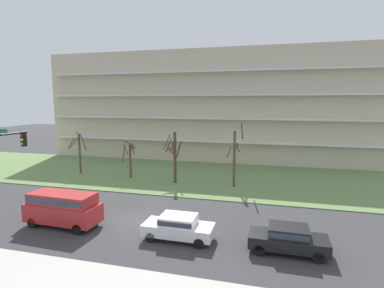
{
  "coord_description": "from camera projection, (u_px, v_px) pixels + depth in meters",
  "views": [
    {
      "loc": [
        9.04,
        -19.18,
        8.58
      ],
      "look_at": [
        2.49,
        6.0,
        4.94
      ],
      "focal_mm": 28.27,
      "sensor_mm": 36.0,
      "label": 1
    }
  ],
  "objects": [
    {
      "name": "ground",
      "position": [
        138.0,
        222.0,
        21.83
      ],
      "size": [
        160.0,
        160.0,
        0.0
      ],
      "primitive_type": "plane",
      "color": "#38383A"
    },
    {
      "name": "sidewalk_curb_near",
      "position": [
        65.0,
        285.0,
        14.15
      ],
      "size": [
        80.0,
        4.0,
        0.15
      ],
      "primitive_type": "cube",
      "color": "#BCB7AD",
      "rests_on": "ground"
    },
    {
      "name": "grass_lawn_strip",
      "position": [
        189.0,
        176.0,
        35.24
      ],
      "size": [
        80.0,
        16.0,
        0.08
      ],
      "primitive_type": "cube",
      "color": "#66844C",
      "rests_on": "ground"
    },
    {
      "name": "apartment_building",
      "position": [
        212.0,
        106.0,
        47.37
      ],
      "size": [
        48.67,
        12.55,
        15.84
      ],
      "color": "beige",
      "rests_on": "ground"
    },
    {
      "name": "tree_far_left",
      "position": [
        79.0,
        151.0,
        35.84
      ],
      "size": [
        1.95,
        2.25,
        5.21
      ],
      "color": "brown",
      "rests_on": "ground"
    },
    {
      "name": "tree_left",
      "position": [
        130.0,
        158.0,
        33.92
      ],
      "size": [
        1.78,
        1.49,
        4.4
      ],
      "color": "brown",
      "rests_on": "ground"
    },
    {
      "name": "tree_center",
      "position": [
        174.0,
        155.0,
        31.67
      ],
      "size": [
        1.79,
        1.88,
        5.49
      ],
      "color": "#4C3828",
      "rests_on": "ground"
    },
    {
      "name": "tree_right",
      "position": [
        235.0,
        157.0,
        30.1
      ],
      "size": [
        1.49,
        1.52,
        6.56
      ],
      "color": "brown",
      "rests_on": "ground"
    },
    {
      "name": "van_red_near_left",
      "position": [
        63.0,
        207.0,
        20.88
      ],
      "size": [
        5.28,
        2.21,
        2.36
      ],
      "rotation": [
        0.0,
        0.0,
        -0.04
      ],
      "color": "#B22828",
      "rests_on": "ground"
    },
    {
      "name": "sedan_white_center_left",
      "position": [
        178.0,
        226.0,
        18.87
      ],
      "size": [
        4.42,
        1.85,
        1.57
      ],
      "rotation": [
        0.0,
        0.0,
        -0.01
      ],
      "color": "white",
      "rests_on": "ground"
    },
    {
      "name": "sedan_black_center_right",
      "position": [
        288.0,
        238.0,
        17.23
      ],
      "size": [
        4.44,
        1.89,
        1.57
      ],
      "rotation": [
        0.0,
        0.0,
        -0.02
      ],
      "color": "black",
      "rests_on": "ground"
    }
  ]
}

